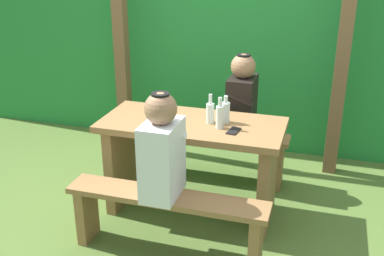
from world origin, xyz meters
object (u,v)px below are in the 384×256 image
Objects in this scene: person_white_shirt at (162,150)px; bench_far at (211,144)px; bottle_center at (210,112)px; drinking_glass at (170,121)px; person_black_coat at (242,99)px; bottle_left at (225,112)px; bench_near at (167,212)px; cell_phone at (234,131)px; bottle_right at (220,116)px; picnic_table at (192,152)px.

bench_far is at bearing 88.88° from person_white_shirt.
drinking_glass is at bearing -150.21° from bottle_center.
bottle_left is at bearing -92.61° from person_black_coat.
bench_near is at bearing -8.09° from person_white_shirt.
bottle_center is (0.14, 0.62, 0.53)m from bench_near.
person_white_shirt is 0.72m from bottle_left.
person_black_coat is 0.70m from cell_phone.
person_white_shirt is at bearing -104.61° from bottle_center.
bottle_right is at bearing 11.57° from drinking_glass.
bench_near is at bearing -115.96° from cell_phone.
bench_near is 1.95× the size of person_white_shirt.
person_white_shirt and person_black_coat have the same top height.
bottle_left is at bearing 27.99° from drinking_glass.
cell_phone is (0.37, 0.50, -0.02)m from person_white_shirt.
bottle_right is at bearing -40.64° from bottle_center.
bottle_right is at bearing 169.74° from cell_phone.
drinking_glass is (-0.11, 0.46, 0.02)m from person_white_shirt.
bottle_center reaches higher than bench_far.
picnic_table is 1.95× the size of person_white_shirt.
drinking_glass is at bearing -152.01° from bottle_left.
person_black_coat reaches higher than bottle_left.
person_white_shirt is at bearing -115.38° from bottle_right.
person_white_shirt is at bearing -117.92° from cell_phone.
bench_near is at bearing -90.00° from bench_far.
person_black_coat is 0.83m from drinking_glass.
person_black_coat reaches higher than cell_phone.
drinking_glass is at bearing 105.98° from bench_near.
drinking_glass is 0.31m from bottle_center.
bottle_right is 1.69× the size of cell_phone.
person_black_coat is at bearing 65.74° from picnic_table.
person_black_coat reaches higher than bench_far.
person_black_coat is (0.27, 1.19, 0.47)m from bench_near.
bottle_left is at bearing 15.33° from picnic_table.
picnic_table is 6.68× the size of bottle_left.
bottle_right is (0.25, 0.54, 0.07)m from person_white_shirt.
cell_phone is (0.10, -0.16, -0.08)m from bottle_left.
person_black_coat is 3.05× the size of bottle_right.
bottle_center is at bearing -76.61° from bench_far.
person_white_shirt is at bearing -76.62° from drinking_glass.
bench_far is at bearing 109.35° from bottle_right.
bench_near is 0.82m from bottle_center.
cell_phone is at bearing -15.89° from picnic_table.
picnic_table is 0.36m from bottle_center.
bench_near is 0.47m from person_white_shirt.
bottle_center is (0.27, 0.15, 0.04)m from drinking_glass.
bottle_right is (0.36, 0.07, 0.05)m from drinking_glass.
cell_phone is (0.34, -0.10, 0.26)m from picnic_table.
bottle_center is at bearing 29.79° from drinking_glass.
bottle_center reaches higher than cell_phone.
bottle_left is (0.38, 0.20, 0.04)m from drinking_glass.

